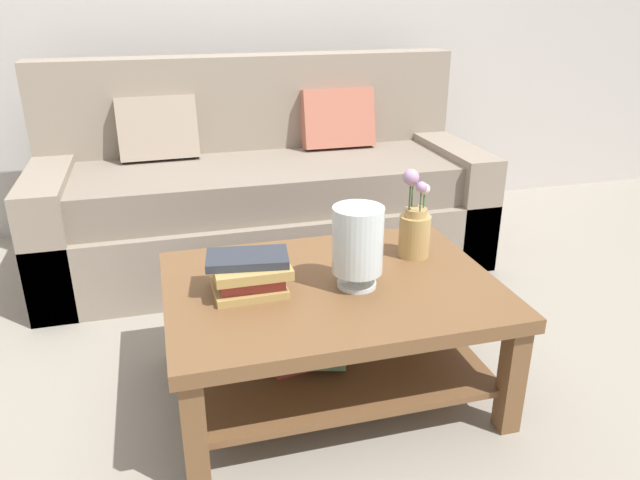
# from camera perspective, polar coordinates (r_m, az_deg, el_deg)

# --- Properties ---
(ground_plane) EXTENTS (10.00, 10.00, 0.00)m
(ground_plane) POSITION_cam_1_polar(r_m,az_deg,el_deg) (2.64, -1.57, -9.12)
(ground_plane) COLOR gray
(couch) EXTENTS (2.29, 0.90, 1.06)m
(couch) POSITION_cam_1_polar(r_m,az_deg,el_deg) (3.29, -5.40, 4.37)
(couch) COLOR gray
(couch) RESTS_ON ground
(coffee_table) EXTENTS (1.14, 0.84, 0.44)m
(coffee_table) POSITION_cam_1_polar(r_m,az_deg,el_deg) (2.16, 0.88, -7.00)
(coffee_table) COLOR brown
(coffee_table) RESTS_ON ground
(book_stack_main) EXTENTS (0.29, 0.21, 0.13)m
(book_stack_main) POSITION_cam_1_polar(r_m,az_deg,el_deg) (2.04, -6.65, -3.11)
(book_stack_main) COLOR tan
(book_stack_main) RESTS_ON coffee_table
(glass_hurricane_vase) EXTENTS (0.17, 0.17, 0.29)m
(glass_hurricane_vase) POSITION_cam_1_polar(r_m,az_deg,el_deg) (2.02, 3.58, -0.23)
(glass_hurricane_vase) COLOR silver
(glass_hurricane_vase) RESTS_ON coffee_table
(flower_pitcher) EXTENTS (0.12, 0.12, 0.34)m
(flower_pitcher) POSITION_cam_1_polar(r_m,az_deg,el_deg) (2.30, 8.91, 1.26)
(flower_pitcher) COLOR tan
(flower_pitcher) RESTS_ON coffee_table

